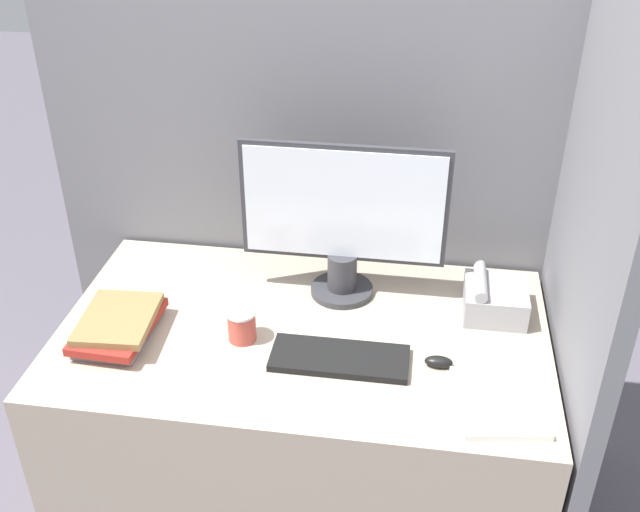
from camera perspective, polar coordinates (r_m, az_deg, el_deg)
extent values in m
cube|color=slate|center=(2.46, 0.41, 2.64)|extent=(1.79, 0.04, 1.76)
cube|color=slate|center=(2.13, 18.67, -4.29)|extent=(0.04, 0.88, 1.76)
cube|color=tan|center=(2.39, -1.20, -12.98)|extent=(1.39, 0.82, 0.77)
cylinder|color=#333338|center=(2.29, 1.67, -2.59)|extent=(0.19, 0.19, 0.02)
cylinder|color=#333338|center=(2.25, 1.70, -1.17)|extent=(0.09, 0.09, 0.11)
cube|color=#333338|center=(2.14, 1.81, 3.99)|extent=(0.60, 0.02, 0.36)
cube|color=silver|center=(2.14, 1.78, 3.87)|extent=(0.57, 0.01, 0.34)
cube|color=black|center=(2.02, 1.51, -7.79)|extent=(0.37, 0.15, 0.02)
ellipsoid|color=black|center=(2.03, 9.03, -7.96)|extent=(0.08, 0.04, 0.03)
cylinder|color=#BF4C3F|center=(2.09, -5.97, -5.35)|extent=(0.08, 0.08, 0.09)
cylinder|color=white|center=(2.06, -6.04, -4.31)|extent=(0.08, 0.08, 0.01)
cube|color=slate|center=(2.18, -15.16, -5.65)|extent=(0.18, 0.25, 0.03)
cube|color=maroon|center=(2.17, -15.13, -5.15)|extent=(0.20, 0.29, 0.02)
cube|color=olive|center=(2.15, -15.15, -4.64)|extent=(0.21, 0.26, 0.02)
cube|color=#99999E|center=(2.24, 13.19, -3.29)|extent=(0.18, 0.18, 0.09)
cube|color=white|center=(2.20, 13.94, -2.68)|extent=(0.08, 0.08, 0.00)
cylinder|color=#99999E|center=(2.20, 12.12, -1.86)|extent=(0.04, 0.18, 0.04)
cube|color=white|center=(1.95, 13.47, -10.78)|extent=(0.24, 0.28, 0.02)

